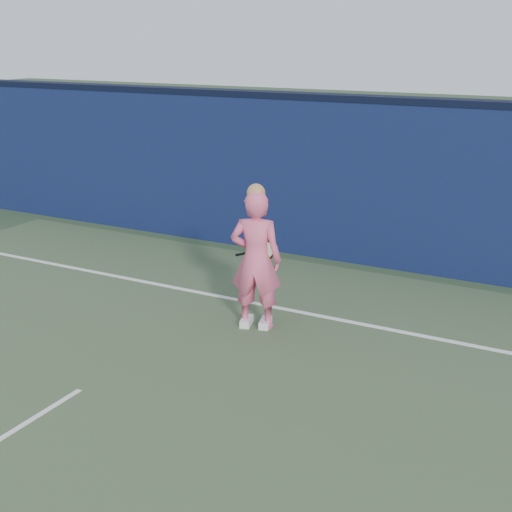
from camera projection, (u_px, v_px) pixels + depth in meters
The scene contains 5 objects.
ground at pixel (4, 438), 6.43m from camera, with size 80.00×80.00×0.00m, color #32492D.
backstop_wall at pixel (305, 178), 11.52m from camera, with size 24.00×0.40×2.50m, color #0D1E3D.
wall_cap at pixel (307, 96), 11.13m from camera, with size 24.00×0.42×0.10m, color black.
player at pixel (256, 260), 8.62m from camera, with size 0.72×0.57×1.81m.
racket at pixel (262, 250), 9.03m from camera, with size 0.53×0.17×0.29m.
Camera 1 is at (4.68, -3.89, 3.49)m, focal length 50.00 mm.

